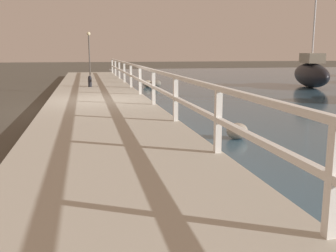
# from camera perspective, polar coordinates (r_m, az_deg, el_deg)

# --- Properties ---
(ground_plane) EXTENTS (120.00, 120.00, 0.00)m
(ground_plane) POSITION_cam_1_polar(r_m,az_deg,el_deg) (13.25, -9.89, 2.43)
(ground_plane) COLOR #4C473D
(dock_walkway) EXTENTS (3.34, 36.00, 0.31)m
(dock_walkway) POSITION_cam_1_polar(r_m,az_deg,el_deg) (13.23, -9.91, 3.09)
(dock_walkway) COLOR #B2AD9E
(dock_walkway) RESTS_ON ground
(railing) EXTENTS (0.10, 32.50, 1.06)m
(railing) POSITION_cam_1_polar(r_m,az_deg,el_deg) (13.29, -3.21, 7.06)
(railing) COLOR white
(railing) RESTS_ON dock_walkway
(boulder_far_strip) EXTENTS (0.50, 0.45, 0.37)m
(boulder_far_strip) POSITION_cam_1_polar(r_m,az_deg,el_deg) (21.22, -2.99, 6.16)
(boulder_far_strip) COLOR gray
(boulder_far_strip) RESTS_ON ground
(boulder_near_dock) EXTENTS (0.52, 0.47, 0.39)m
(boulder_near_dock) POSITION_cam_1_polar(r_m,az_deg,el_deg) (21.06, -1.70, 6.16)
(boulder_near_dock) COLOR #666056
(boulder_near_dock) RESTS_ON ground
(boulder_water_edge) EXTENTS (0.47, 0.42, 0.35)m
(boulder_water_edge) POSITION_cam_1_polar(r_m,az_deg,el_deg) (8.71, 10.01, -0.71)
(boulder_water_edge) COLOR gray
(boulder_water_edge) RESTS_ON ground
(mooring_bollard) EXTENTS (0.16, 0.16, 0.50)m
(mooring_bollard) POSITION_cam_1_polar(r_m,az_deg,el_deg) (18.17, -11.27, 6.38)
(mooring_bollard) COLOR black
(mooring_bollard) RESTS_ON dock_walkway
(dock_lamp) EXTENTS (0.21, 0.21, 2.67)m
(dock_lamp) POSITION_cam_1_polar(r_m,az_deg,el_deg) (23.39, -11.38, 11.09)
(dock_lamp) COLOR #514C47
(dock_lamp) RESTS_ON dock_walkway
(sailboat_black) EXTENTS (2.31, 4.82, 6.29)m
(sailboat_black) POSITION_cam_1_polar(r_m,az_deg,el_deg) (22.50, 20.03, 7.23)
(sailboat_black) COLOR black
(sailboat_black) RESTS_ON water_surface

